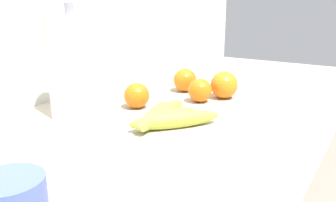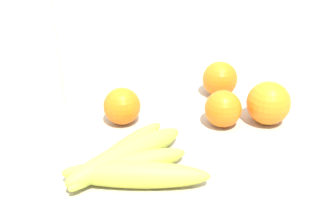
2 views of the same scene
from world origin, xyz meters
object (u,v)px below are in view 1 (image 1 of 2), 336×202
object	(u,v)px
orange_center	(137,96)
orange_front	(185,80)
orange_far_right	(200,90)
orange_back_left	(224,85)
banana_bunch	(165,117)
paper_towel_roll	(73,68)

from	to	relation	value
orange_center	orange_front	xyz separation A→B (m)	(0.23, -0.02, 0.00)
orange_far_right	orange_back_left	bearing A→B (deg)	-28.52
orange_back_left	orange_far_right	bearing A→B (deg)	151.48
banana_bunch	orange_far_right	size ratio (longest dim) A/B	3.23
orange_far_right	orange_front	distance (m)	0.13
orange_center	orange_far_right	world-z (taller)	same
orange_back_left	paper_towel_roll	size ratio (longest dim) A/B	0.29
orange_back_left	paper_towel_roll	distance (m)	0.44
orange_back_left	orange_far_right	distance (m)	0.09
orange_far_right	banana_bunch	bearing A→B (deg)	-175.11
orange_far_right	orange_front	world-z (taller)	orange_front
banana_bunch	orange_back_left	distance (m)	0.29
banana_bunch	orange_front	bearing A→B (deg)	21.38
orange_back_left	orange_center	world-z (taller)	orange_back_left
orange_back_left	banana_bunch	bearing A→B (deg)	175.60
orange_front	banana_bunch	bearing A→B (deg)	-158.62
banana_bunch	orange_back_left	size ratio (longest dim) A/B	2.73
orange_center	orange_far_right	xyz separation A→B (m)	(0.14, -0.12, -0.00)
orange_front	paper_towel_roll	bearing A→B (deg)	163.25
orange_front	orange_back_left	bearing A→B (deg)	-92.97
orange_far_right	orange_front	size ratio (longest dim) A/B	0.92
orange_back_left	orange_far_right	size ratio (longest dim) A/B	1.18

